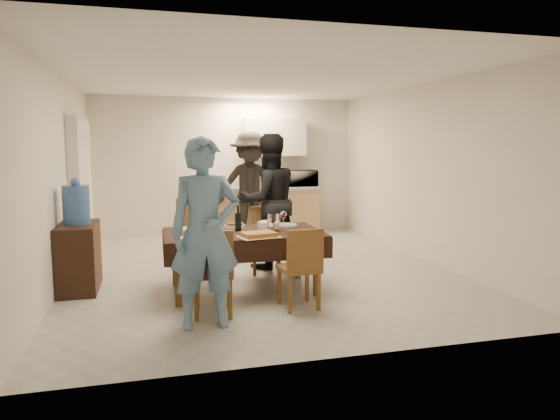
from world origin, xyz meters
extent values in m
cube|color=#A0A09B|center=(0.00, 0.00, 0.00)|extent=(5.00, 6.00, 0.02)
cube|color=white|center=(0.00, 0.00, 2.60)|extent=(5.00, 6.00, 0.02)
cube|color=silver|center=(0.00, 3.00, 1.30)|extent=(5.00, 0.02, 2.60)
cube|color=silver|center=(0.00, -3.00, 1.30)|extent=(5.00, 0.02, 2.60)
cube|color=silver|center=(-2.50, 0.00, 1.30)|extent=(0.02, 6.00, 2.60)
cube|color=silver|center=(2.50, 0.00, 1.30)|extent=(0.02, 6.00, 2.60)
cube|color=silver|center=(-2.42, 1.20, 1.05)|extent=(0.15, 1.40, 2.10)
cube|color=tan|center=(0.60, 2.68, 0.43)|extent=(2.20, 0.60, 0.86)
cube|color=#ABAAA5|center=(0.60, 2.68, 0.89)|extent=(2.24, 0.64, 0.05)
cube|color=silver|center=(0.90, 2.82, 1.85)|extent=(1.20, 0.34, 0.70)
cube|color=black|center=(-0.41, -0.96, 0.69)|extent=(1.82, 1.08, 0.04)
cube|color=brown|center=(-0.41, -0.96, 0.33)|extent=(0.07, 0.07, 0.67)
cube|color=brown|center=(-0.86, -1.71, 0.43)|extent=(0.45, 0.45, 0.05)
cube|color=brown|center=(-0.86, -1.89, 0.67)|extent=(0.41, 0.09, 0.43)
cube|color=brown|center=(0.04, -1.71, 0.42)|extent=(0.42, 0.42, 0.05)
cube|color=brown|center=(0.04, -1.89, 0.65)|extent=(0.39, 0.07, 0.42)
cube|color=brown|center=(-0.86, -0.21, 0.49)|extent=(0.53, 0.53, 0.05)
cube|color=brown|center=(-0.86, -0.42, 0.77)|extent=(0.46, 0.12, 0.49)
cube|color=brown|center=(0.04, -0.21, 0.43)|extent=(0.47, 0.47, 0.05)
cube|color=brown|center=(0.04, -0.39, 0.66)|extent=(0.40, 0.12, 0.43)
cube|color=black|center=(-2.28, -0.43, 0.39)|extent=(0.43, 0.85, 0.79)
cylinder|color=#4067B0|center=(-2.28, -0.43, 1.02)|extent=(0.30, 0.30, 0.45)
cylinder|color=white|center=(-0.06, -1.01, 0.81)|extent=(0.14, 0.14, 0.21)
cube|color=#B47634|center=(-0.31, -1.34, 0.73)|extent=(0.48, 0.40, 0.05)
cylinder|color=white|center=(-0.11, -0.78, 0.74)|extent=(0.18, 0.18, 0.07)
cylinder|color=white|center=(-0.46, -0.68, 0.73)|extent=(0.22, 0.22, 0.04)
cylinder|color=white|center=(-1.01, -1.26, 0.71)|extent=(0.28, 0.28, 0.02)
cylinder|color=white|center=(0.19, -1.26, 0.71)|extent=(0.28, 0.28, 0.02)
cylinder|color=white|center=(-1.01, -0.66, 0.71)|extent=(0.28, 0.28, 0.02)
cylinder|color=white|center=(0.19, -0.66, 0.71)|extent=(0.28, 0.28, 0.02)
imported|color=silver|center=(1.42, 2.68, 1.07)|extent=(0.56, 0.38, 0.31)
imported|color=#5B81A5|center=(-0.96, -2.01, 0.89)|extent=(0.66, 0.45, 1.79)
imported|color=black|center=(0.14, 0.09, 0.93)|extent=(1.02, 0.86, 1.86)
imported|color=black|center=(0.31, 2.23, 0.97)|extent=(1.25, 0.72, 1.94)
camera|label=1|loc=(-1.44, -6.59, 1.70)|focal=32.00mm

